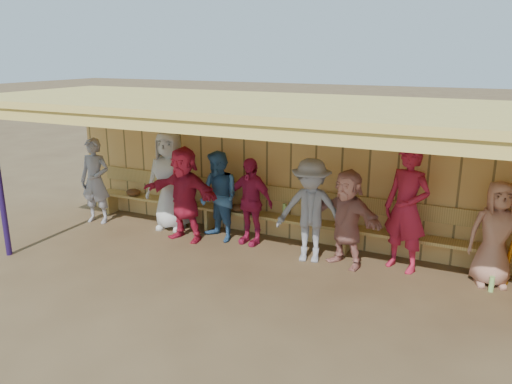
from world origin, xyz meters
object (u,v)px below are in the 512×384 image
player_a (95,181)px  player_f (347,218)px  player_e (311,211)px  player_c (219,197)px  player_b (170,181)px  bench (275,210)px  player_extra (184,194)px  player_g (407,209)px  player_d (250,201)px  player_h (496,234)px

player_a → player_f: size_ratio=1.08×
player_e → player_f: player_e is taller
player_c → player_b: bearing=-164.2°
player_f → bench: player_f is taller
bench → player_extra: bearing=-154.5°
player_b → player_g: size_ratio=0.96×
player_f → player_a: bearing=-155.8°
player_extra → bench: bearing=30.8°
player_f → player_b: bearing=-160.7°
player_extra → player_f: bearing=8.0°
player_a → player_d: player_a is taller
player_h → bench: (-3.45, 0.31, -0.22)m
player_b → player_d: 1.66m
player_c → bench: player_c is taller
player_b → player_h: size_ratio=1.22×
player_d → player_b: bearing=-171.9°
player_d → player_g: bearing=10.4°
player_g → player_extra: size_ratio=1.15×
player_extra → bench: (1.41, 0.67, -0.30)m
player_b → player_d: bearing=-11.4°
player_g → player_extra: player_g is taller
player_f → player_h: player_f is taller
player_e → player_extra: size_ratio=0.99×
player_a → player_e: (4.31, 0.01, 0.00)m
player_a → player_g: bearing=-7.1°
player_h → player_b: bearing=164.9°
player_b → player_f: (3.37, -0.23, -0.16)m
player_a → player_e: size_ratio=1.00×
player_d → player_f: (1.72, -0.19, 0.01)m
player_extra → player_e: bearing=6.7°
player_f → player_c: bearing=-159.2°
player_b → player_extra: player_b is taller
player_d → player_g: player_g is taller
player_d → bench: (0.31, 0.35, -0.22)m
player_f → player_h: bearing=29.6°
player_e → player_c: bearing=163.6°
player_e → player_extra: 2.27m
player_g → bench: bearing=-167.3°
player_b → player_f: bearing=-13.9°
player_b → player_f: 3.38m
bench → player_g: bearing=-8.0°
player_d → player_e: player_e is taller
player_c → bench: 1.00m
bench → player_d: bearing=-131.7°
player_b → bench: 2.02m
player_f → player_extra: 2.83m
player_a → player_b: bearing=1.9°
player_c → player_g: (3.10, 0.13, 0.17)m
player_a → player_e: player_e is taller
player_e → bench: size_ratio=0.21×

